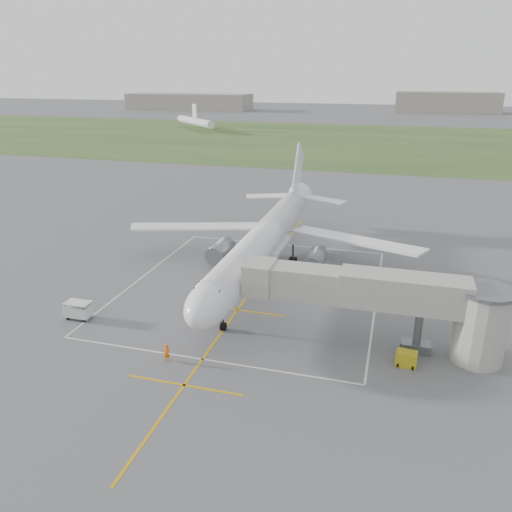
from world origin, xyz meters
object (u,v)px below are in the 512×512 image
(baggage_cart, at_px, (79,310))
(ramp_worker_wing, at_px, (232,268))
(gpu_unit, at_px, (406,359))
(ramp_worker_nose, at_px, (167,353))
(jet_bridge, at_px, (394,301))
(airliner, at_px, (264,240))

(baggage_cart, distance_m, ramp_worker_wing, 18.94)
(gpu_unit, distance_m, ramp_worker_nose, 20.64)
(gpu_unit, xyz_separation_m, ramp_worker_wing, (-20.70, 15.02, 0.29))
(gpu_unit, relative_size, baggage_cart, 0.71)
(jet_bridge, height_order, ramp_worker_wing, jet_bridge)
(airliner, bearing_deg, ramp_worker_nose, -97.52)
(ramp_worker_nose, bearing_deg, ramp_worker_wing, 92.02)
(airliner, relative_size, ramp_worker_wing, 24.88)
(baggage_cart, bearing_deg, ramp_worker_wing, 52.38)
(baggage_cart, bearing_deg, jet_bridge, 4.56)
(airliner, bearing_deg, gpu_unit, -44.50)
(airliner, distance_m, gpu_unit, 24.35)
(airliner, xyz_separation_m, baggage_cart, (-14.98, -16.94, -3.47))
(gpu_unit, relative_size, ramp_worker_wing, 0.98)
(jet_bridge, xyz_separation_m, gpu_unit, (1.44, -2.61, -4.10))
(jet_bridge, xyz_separation_m, ramp_worker_wing, (-19.26, 12.40, -3.80))
(jet_bridge, bearing_deg, gpu_unit, -61.14)
(airliner, bearing_deg, baggage_cart, -131.49)
(airliner, relative_size, jet_bridge, 2.00)
(ramp_worker_nose, distance_m, ramp_worker_wing, 19.97)
(jet_bridge, bearing_deg, airliner, 137.81)
(gpu_unit, bearing_deg, jet_bridge, 123.60)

